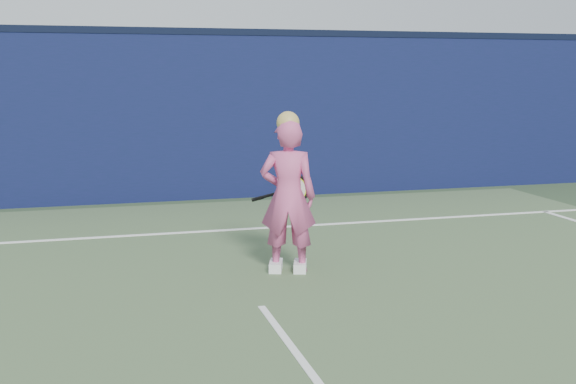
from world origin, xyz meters
name	(u,v)px	position (x,y,z in m)	size (l,w,h in m)	color
ground	(294,352)	(0.00, 0.00, 0.00)	(80.00, 80.00, 0.00)	#2F462B
backstop_wall	(179,118)	(0.00, 6.50, 1.25)	(24.00, 0.40, 2.50)	#0C1436
wall_cap	(177,32)	(0.00, 6.50, 2.55)	(24.00, 0.42, 0.10)	black
player	(288,196)	(0.51, 2.02, 0.76)	(0.63, 0.51, 1.57)	#CA4E86
racket	(291,190)	(0.66, 2.43, 0.74)	(0.58, 0.23, 0.33)	black
court_lines	(307,368)	(0.00, -0.33, 0.01)	(11.00, 12.04, 0.01)	white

